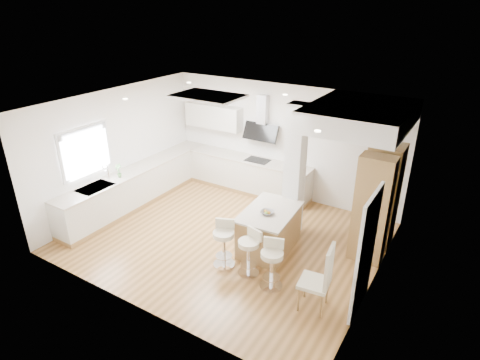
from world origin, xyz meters
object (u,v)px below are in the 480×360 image
Objects in this scene: bar_stool_b at (249,250)px; dining_chair at (321,277)px; peninsula at (269,229)px; bar_stool_a at (224,241)px; bar_stool_c at (272,262)px.

bar_stool_b is 1.45m from dining_chair.
bar_stool_b is at bearing 164.60° from dining_chair.
peninsula reaches higher than bar_stool_b.
bar_stool_c is (1.04, -0.09, -0.01)m from bar_stool_a.
peninsula is at bearing 40.87° from bar_stool_a.
bar_stool_a is 1.97m from dining_chair.
peninsula is 1.88m from dining_chair.
peninsula reaches higher than bar_stool_a.
dining_chair reaches higher than bar_stool_b.
dining_chair is (0.92, -0.10, 0.13)m from bar_stool_c.
peninsula is 1.17m from bar_stool_c.
bar_stool_c is (0.58, -1.02, 0.08)m from peninsula.
bar_stool_a reaches higher than bar_stool_c.
peninsula is 1.62× the size of bar_stool_c.
dining_chair is (1.42, -0.21, 0.14)m from bar_stool_b.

